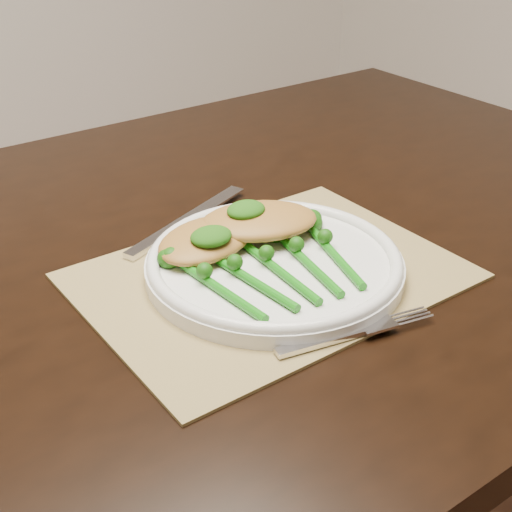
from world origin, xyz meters
TOP-DOWN VIEW (x-y plane):
  - dining_table at (-0.06, 0.12)m, footprint 1.61×0.92m
  - placemat at (0.03, -0.00)m, footprint 0.40×0.30m
  - dinner_plate at (0.03, -0.00)m, footprint 0.29×0.29m
  - knife at (0.00, 0.15)m, footprint 0.22×0.10m
  - fork at (0.04, -0.14)m, footprint 0.17×0.05m
  - chicken_fillet_left at (-0.01, 0.06)m, footprint 0.15×0.12m
  - chicken_fillet_right at (0.05, 0.05)m, footprint 0.16×0.14m
  - pesto_dollop_left at (-0.02, 0.04)m, footprint 0.05×0.04m
  - pesto_dollop_right at (0.04, 0.06)m, footprint 0.05×0.04m
  - broccolini_bundle at (0.02, -0.03)m, footprint 0.19×0.20m

SIDE VIEW (x-z plane):
  - dining_table at x=-0.06m, z-range 0.00..0.75m
  - placemat at x=0.03m, z-range 0.75..0.75m
  - fork at x=0.04m, z-range 0.76..0.76m
  - knife at x=0.00m, z-range 0.75..0.76m
  - dinner_plate at x=0.03m, z-range 0.75..0.78m
  - broccolini_bundle at x=0.02m, z-range 0.76..0.79m
  - chicken_fillet_left at x=-0.01m, z-range 0.77..0.80m
  - chicken_fillet_right at x=0.05m, z-range 0.78..0.80m
  - pesto_dollop_left at x=-0.02m, z-range 0.79..0.81m
  - pesto_dollop_right at x=0.04m, z-range 0.80..0.81m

